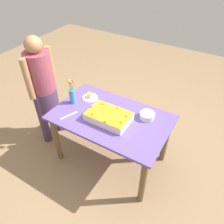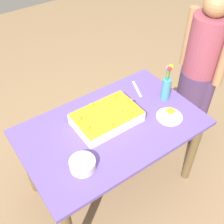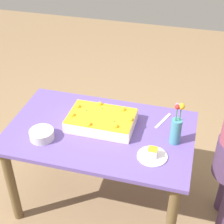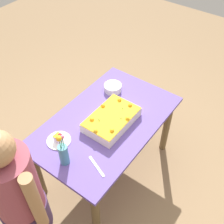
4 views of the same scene
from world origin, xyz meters
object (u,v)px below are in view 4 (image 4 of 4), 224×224
(serving_plate_with_slice, at_px, (59,139))
(flower_vase, at_px, (63,152))
(sheet_cake, at_px, (112,119))
(cake_knife, at_px, (97,166))
(person_standing, at_px, (21,200))
(fruit_bowl, at_px, (113,88))

(serving_plate_with_slice, bearing_deg, flower_vase, 56.58)
(sheet_cake, relative_size, flower_vase, 1.50)
(cake_knife, bearing_deg, flower_vase, -132.35)
(cake_knife, xyz_separation_m, person_standing, (0.55, -0.18, 0.12))
(fruit_bowl, relative_size, person_standing, 0.11)
(sheet_cake, distance_m, person_standing, 0.97)
(sheet_cake, xyz_separation_m, person_standing, (0.97, -0.01, 0.07))
(serving_plate_with_slice, relative_size, flower_vase, 0.62)
(sheet_cake, relative_size, cake_knife, 2.23)
(sheet_cake, height_order, serving_plate_with_slice, sheet_cake)
(sheet_cake, distance_m, serving_plate_with_slice, 0.47)
(serving_plate_with_slice, relative_size, cake_knife, 0.93)
(sheet_cake, xyz_separation_m, cake_knife, (0.42, 0.17, -0.04))
(fruit_bowl, bearing_deg, cake_knife, 28.28)
(person_standing, bearing_deg, flower_vase, 4.90)
(cake_knife, bearing_deg, fruit_bowl, 139.41)
(cake_knife, bearing_deg, sheet_cake, 133.32)
(fruit_bowl, distance_m, person_standing, 1.35)
(fruit_bowl, bearing_deg, serving_plate_with_slice, 1.19)
(flower_vase, relative_size, fruit_bowl, 1.89)
(serving_plate_with_slice, height_order, fruit_bowl, serving_plate_with_slice)
(flower_vase, distance_m, person_standing, 0.44)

